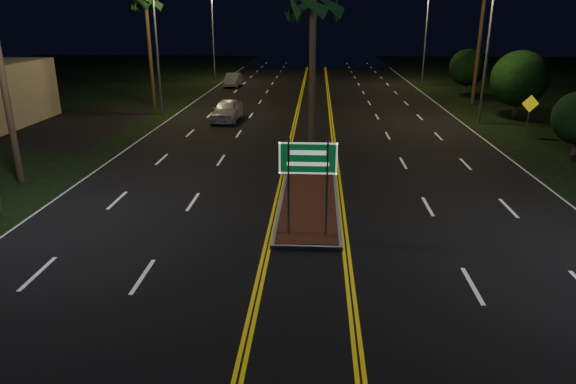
# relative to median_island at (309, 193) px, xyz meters

# --- Properties ---
(ground) EXTENTS (120.00, 120.00, 0.00)m
(ground) POSITION_rel_median_island_xyz_m (0.00, -7.00, -0.08)
(ground) COLOR black
(ground) RESTS_ON ground
(median_island) EXTENTS (2.25, 10.25, 0.17)m
(median_island) POSITION_rel_median_island_xyz_m (0.00, 0.00, 0.00)
(median_island) COLOR gray
(median_island) RESTS_ON ground
(highway_sign) EXTENTS (1.80, 0.08, 3.20)m
(highway_sign) POSITION_rel_median_island_xyz_m (0.00, -4.20, 2.32)
(highway_sign) COLOR gray
(highway_sign) RESTS_ON ground
(streetlight_left_mid) EXTENTS (1.91, 0.44, 9.00)m
(streetlight_left_mid) POSITION_rel_median_island_xyz_m (-10.61, 17.00, 5.57)
(streetlight_left_mid) COLOR gray
(streetlight_left_mid) RESTS_ON ground
(streetlight_left_far) EXTENTS (1.91, 0.44, 9.00)m
(streetlight_left_far) POSITION_rel_median_island_xyz_m (-10.61, 37.00, 5.57)
(streetlight_left_far) COLOR gray
(streetlight_left_far) RESTS_ON ground
(streetlight_right_mid) EXTENTS (1.91, 0.44, 9.00)m
(streetlight_right_mid) POSITION_rel_median_island_xyz_m (10.61, 15.00, 5.57)
(streetlight_right_mid) COLOR gray
(streetlight_right_mid) RESTS_ON ground
(streetlight_right_far) EXTENTS (1.91, 0.44, 9.00)m
(streetlight_right_far) POSITION_rel_median_island_xyz_m (10.61, 35.00, 5.57)
(streetlight_right_far) COLOR gray
(streetlight_right_far) RESTS_ON ground
(palm_median) EXTENTS (2.40, 2.40, 8.30)m
(palm_median) POSITION_rel_median_island_xyz_m (0.00, 3.50, 7.19)
(palm_median) COLOR #382819
(palm_median) RESTS_ON ground
(palm_left_far) EXTENTS (2.40, 2.40, 8.80)m
(palm_left_far) POSITION_rel_median_island_xyz_m (-12.80, 21.00, 7.66)
(palm_left_far) COLOR #382819
(palm_left_far) RESTS_ON ground
(shrub_mid) EXTENTS (3.78, 3.78, 4.62)m
(shrub_mid) POSITION_rel_median_island_xyz_m (14.00, 17.00, 2.64)
(shrub_mid) COLOR #382819
(shrub_mid) RESTS_ON ground
(shrub_far) EXTENTS (3.24, 3.24, 3.96)m
(shrub_far) POSITION_rel_median_island_xyz_m (13.80, 29.00, 2.25)
(shrub_far) COLOR #382819
(shrub_far) RESTS_ON ground
(car_near) EXTENTS (2.38, 5.11, 1.67)m
(car_near) POSITION_rel_median_island_xyz_m (-5.88, 15.04, 0.75)
(car_near) COLOR silver
(car_near) RESTS_ON ground
(car_far) EXTENTS (1.99, 4.52, 1.50)m
(car_far) POSITION_rel_median_island_xyz_m (-8.29, 32.66, 0.66)
(car_far) COLOR #B3B7BE
(car_far) RESTS_ON ground
(warning_sign) EXTENTS (1.02, 0.13, 2.43)m
(warning_sign) POSITION_rel_median_island_xyz_m (12.76, 11.48, 1.49)
(warning_sign) COLOR gray
(warning_sign) RESTS_ON ground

